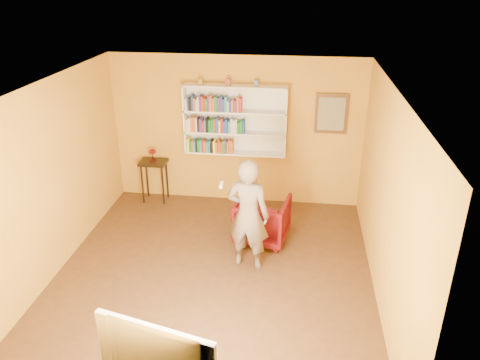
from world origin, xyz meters
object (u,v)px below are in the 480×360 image
(console_table, at_px, (154,168))
(person, at_px, (248,215))
(ruby_lustre, at_px, (152,153))
(armchair, at_px, (262,219))
(bookshelf, at_px, (236,120))
(television, at_px, (163,347))

(console_table, relative_size, person, 0.47)
(ruby_lustre, distance_m, armchair, 2.49)
(console_table, xyz_separation_m, ruby_lustre, (0.00, 0.00, 0.30))
(bookshelf, distance_m, person, 2.26)
(person, bearing_deg, television, 90.14)
(console_table, relative_size, television, 0.67)
(bookshelf, height_order, console_table, bookshelf)
(armchair, relative_size, television, 0.68)
(console_table, bearing_deg, bookshelf, 6.04)
(ruby_lustre, relative_size, person, 0.14)
(armchair, xyz_separation_m, television, (-0.65, -3.34, 0.45))
(console_table, height_order, armchair, console_table)
(console_table, xyz_separation_m, person, (1.97, -1.92, 0.18))
(television, bearing_deg, bookshelf, 103.64)
(bookshelf, bearing_deg, armchair, -65.14)
(console_table, distance_m, ruby_lustre, 0.30)
(console_table, height_order, television, television)
(armchair, bearing_deg, television, 88.24)
(bookshelf, relative_size, television, 1.50)
(ruby_lustre, bearing_deg, television, -71.93)
(ruby_lustre, xyz_separation_m, armchair, (2.12, -1.16, -0.59))
(bookshelf, distance_m, television, 4.72)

